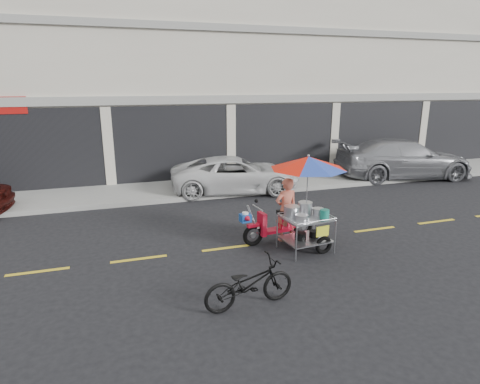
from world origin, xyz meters
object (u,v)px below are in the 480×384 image
object	(u,v)px
food_vendor_rig	(299,189)
silver_pickup	(403,159)
white_pickup	(235,175)
near_bicycle	(249,284)

from	to	relation	value
food_vendor_rig	silver_pickup	bearing A→B (deg)	29.31
silver_pickup	food_vendor_rig	bearing A→B (deg)	135.35
white_pickup	food_vendor_rig	bearing A→B (deg)	-172.49
white_pickup	food_vendor_rig	distance (m)	5.12
silver_pickup	food_vendor_rig	xyz separation A→B (m)	(-7.02, -5.06, 0.61)
near_bicycle	food_vendor_rig	distance (m)	3.04
near_bicycle	food_vendor_rig	xyz separation A→B (m)	(1.92, 2.15, 0.96)
silver_pickup	white_pickup	bearing A→B (deg)	99.53
white_pickup	silver_pickup	distance (m)	6.98
silver_pickup	food_vendor_rig	world-z (taller)	food_vendor_rig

